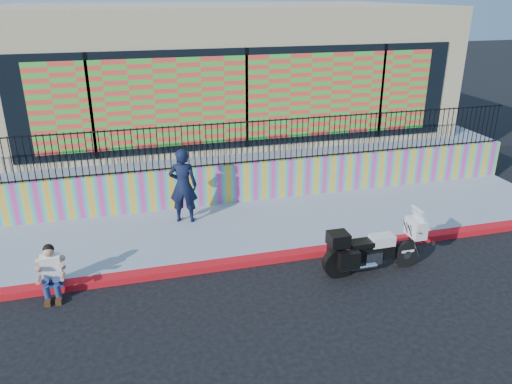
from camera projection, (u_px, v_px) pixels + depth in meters
name	position (u px, v px, depth m)	size (l,w,h in m)	color
ground	(291.00, 258.00, 11.40)	(90.00, 90.00, 0.00)	black
red_curb	(292.00, 255.00, 11.37)	(16.00, 0.30, 0.15)	red
sidewalk	(271.00, 225.00, 12.85)	(16.00, 3.00, 0.15)	#8F98AB
mural_wall	(255.00, 181.00, 14.05)	(16.00, 0.20, 1.10)	#E03A9A
metal_fence	(255.00, 142.00, 13.62)	(15.80, 0.04, 1.20)	black
elevated_platform	(220.00, 136.00, 18.64)	(16.00, 10.00, 1.25)	#8F98AB
storefront_building	(219.00, 65.00, 17.46)	(14.00, 8.06, 4.00)	tan
police_motorcycle	(372.00, 248.00, 10.65)	(2.22, 0.73, 1.38)	black
police_officer	(183.00, 186.00, 12.55)	(0.71, 0.46, 1.94)	black
seated_man	(52.00, 276.00, 9.82)	(0.54, 0.71, 1.06)	navy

